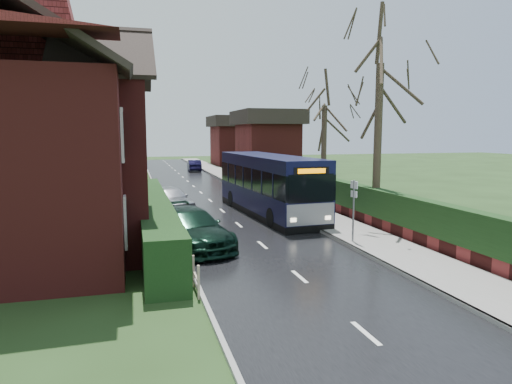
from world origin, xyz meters
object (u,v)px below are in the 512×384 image
object	(u,v)px
brick_house	(20,130)
car_silver	(170,199)
bus_stop_sign	(354,202)
bus	(269,185)
car_green	(190,228)

from	to	relation	value
brick_house	car_silver	bearing A→B (deg)	43.49
bus_stop_sign	bus	bearing A→B (deg)	87.81
bus	car_green	size ratio (longest dim) A/B	2.06
bus	car_silver	xyz separation A→B (m)	(-5.00, 1.92, -0.81)
bus	car_green	xyz separation A→B (m)	(-4.91, -6.04, -0.81)
bus	car_green	distance (m)	7.82
brick_house	bus_stop_sign	size ratio (longest dim) A/B	5.84
bus	car_silver	world-z (taller)	bus
brick_house	car_silver	distance (m)	8.96
car_silver	car_green	distance (m)	7.96
car_green	bus	bearing A→B (deg)	35.89
brick_house	car_silver	xyz separation A→B (m)	(5.93, 5.63, -3.65)
brick_house	bus_stop_sign	world-z (taller)	brick_house
brick_house	bus	world-z (taller)	brick_house
car_silver	bus_stop_sign	size ratio (longest dim) A/B	1.70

